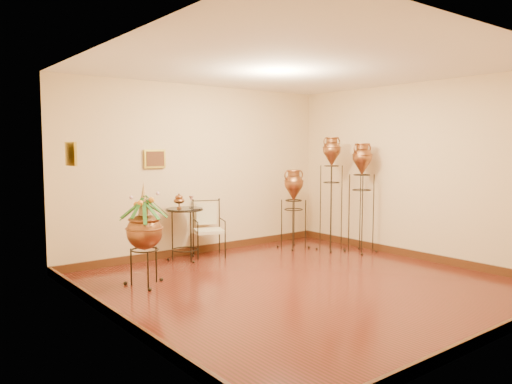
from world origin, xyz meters
TOP-DOWN VIEW (x-y plane):
  - ground at (0.00, 0.00)m, footprint 5.00×5.00m
  - room_shell at (-0.01, 0.01)m, footprint 5.02×5.02m
  - amphora_tall at (1.88, 1.29)m, footprint 0.43×0.43m
  - amphora_mid at (2.15, 0.84)m, footprint 0.47×0.47m
  - amphora_short at (1.50, 1.82)m, footprint 0.57×0.57m
  - planter_urn at (-1.65, 1.18)m, footprint 0.84×0.84m
  - armchair at (-0.06, 2.15)m, footprint 0.65×0.63m
  - side_table at (-0.51, 2.15)m, footprint 0.66×0.66m

SIDE VIEW (x-z plane):
  - ground at x=0.00m, z-range 0.00..0.00m
  - side_table at x=-0.51m, z-range -0.09..0.95m
  - armchair at x=-0.06m, z-range 0.00..0.91m
  - amphora_short at x=1.50m, z-range 0.00..1.41m
  - planter_urn at x=-1.65m, z-range 0.08..1.45m
  - amphora_mid at x=2.15m, z-range 0.01..1.88m
  - amphora_tall at x=1.88m, z-range 0.02..2.00m
  - room_shell at x=-0.01m, z-range 0.33..3.14m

